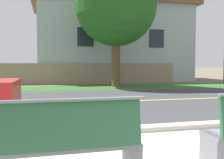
% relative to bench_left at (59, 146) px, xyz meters
% --- Properties ---
extents(ground_plane, '(140.00, 140.00, 0.00)m').
position_rel_bench_left_xyz_m(ground_plane, '(1.44, 7.65, -0.46)').
color(ground_plane, '#665B4C').
extents(curb_edge, '(44.00, 0.30, 0.11)m').
position_rel_bench_left_xyz_m(curb_edge, '(1.44, 2.00, -0.40)').
color(curb_edge, '#ADA89E').
rests_on(curb_edge, ground_plane).
extents(street_asphalt, '(52.00, 8.00, 0.01)m').
position_rel_bench_left_xyz_m(street_asphalt, '(1.44, 6.15, -0.46)').
color(street_asphalt, '#383A3D').
rests_on(street_asphalt, ground_plane).
extents(road_centre_line, '(48.00, 0.14, 0.01)m').
position_rel_bench_left_xyz_m(road_centre_line, '(1.44, 6.15, -0.45)').
color(road_centre_line, '#E0CC4C').
rests_on(road_centre_line, ground_plane).
extents(far_verge_grass, '(48.00, 2.80, 0.02)m').
position_rel_bench_left_xyz_m(far_verge_grass, '(1.44, 11.84, -0.45)').
color(far_verge_grass, '#2D6026').
rests_on(far_verge_grass, ground_plane).
extents(bench_left, '(1.90, 0.48, 1.01)m').
position_rel_bench_left_xyz_m(bench_left, '(0.00, 0.00, 0.00)').
color(bench_left, slate).
rests_on(bench_left, ground_plane).
extents(garden_wall, '(13.00, 0.36, 1.40)m').
position_rel_bench_left_xyz_m(garden_wall, '(2.26, 14.88, 0.24)').
color(garden_wall, gray).
rests_on(garden_wall, ground_plane).
extents(house_across_street, '(12.43, 6.91, 6.38)m').
position_rel_bench_left_xyz_m(house_across_street, '(4.93, 18.08, 2.78)').
color(house_across_street, '#A3ADB2').
rests_on(house_across_street, ground_plane).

